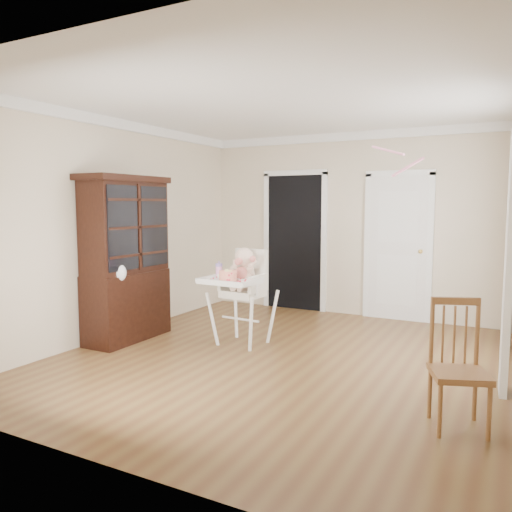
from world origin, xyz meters
The scene contains 14 objects.
floor centered at (0.00, 0.00, 0.00)m, with size 5.00×5.00×0.00m, color brown.
ceiling centered at (0.00, 0.00, 2.70)m, with size 5.00×5.00×0.00m, color white.
wall_back centered at (0.00, 2.50, 1.35)m, with size 4.50×4.50×0.00m, color beige.
wall_left centered at (-2.25, 0.00, 1.35)m, with size 5.00×5.00×0.00m, color beige.
crown_molding centered at (0.00, 0.00, 2.64)m, with size 4.50×5.00×0.12m, color white, non-canonical shape.
doorway centered at (-0.90, 2.48, 1.11)m, with size 1.06×0.05×2.22m.
closet_door centered at (0.70, 2.48, 1.02)m, with size 0.96×0.09×2.13m.
high_chair centered at (-0.63, 0.33, 0.71)m, with size 0.70×0.85×1.15m.
baby centered at (-0.63, 0.36, 0.88)m, with size 0.34×0.26×0.53m.
cake centered at (-0.65, 0.02, 0.86)m, with size 0.26×0.26×0.12m.
sippy_cup centered at (-0.91, 0.26, 0.88)m, with size 0.08×0.08×0.20m.
china_cabinet centered at (-1.99, -0.14, 1.00)m, with size 0.53×1.18×1.99m.
dining_chair centered at (1.86, -0.87, 0.44)m, with size 0.50×0.50×0.95m.
streamer centered at (0.93, 0.72, 2.23)m, with size 0.03×0.50×0.02m, color pink, non-canonical shape.
Camera 1 is at (2.20, -4.72, 1.66)m, focal length 35.00 mm.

